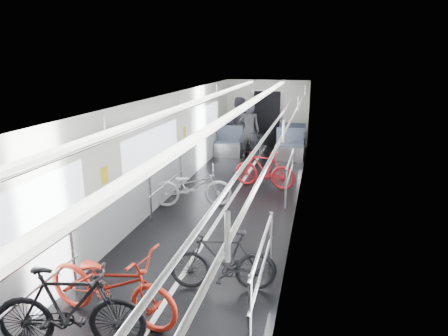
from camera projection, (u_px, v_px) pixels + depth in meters
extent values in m
cube|color=black|center=(221.00, 215.00, 8.41)|extent=(3.00, 14.00, 0.01)
cube|color=white|center=(221.00, 100.00, 7.76)|extent=(3.00, 14.00, 0.02)
cube|color=silver|center=(152.00, 155.00, 8.42)|extent=(0.02, 14.00, 2.40)
cube|color=silver|center=(296.00, 164.00, 7.74)|extent=(0.02, 14.00, 2.40)
cube|color=silver|center=(267.00, 113.00, 14.63)|extent=(3.00, 0.02, 2.40)
cube|color=white|center=(221.00, 214.00, 8.41)|extent=(0.08, 13.80, 0.01)
cube|color=gray|center=(155.00, 189.00, 8.62)|extent=(0.01, 13.90, 0.90)
cube|color=gray|center=(293.00, 200.00, 7.95)|extent=(0.01, 13.90, 0.90)
cube|color=white|center=(153.00, 146.00, 8.36)|extent=(0.01, 10.80, 0.75)
cube|color=white|center=(295.00, 154.00, 7.70)|extent=(0.01, 10.80, 0.75)
cube|color=white|center=(194.00, 102.00, 7.90)|extent=(0.14, 13.40, 0.05)
cube|color=white|center=(249.00, 104.00, 7.65)|extent=(0.14, 13.40, 0.05)
cube|color=black|center=(267.00, 119.00, 14.63)|extent=(0.95, 0.10, 2.00)
imported|color=red|center=(111.00, 283.00, 4.96)|extent=(1.98, 0.96, 1.00)
imported|color=black|center=(70.00, 309.00, 4.44)|extent=(1.77, 0.84, 1.02)
imported|color=#AEAFB3|center=(192.00, 186.00, 8.79)|extent=(1.83, 1.05, 0.91)
imported|color=black|center=(223.00, 260.00, 5.61)|extent=(1.57, 0.70, 0.91)
imported|color=red|center=(264.00, 169.00, 10.04)|extent=(1.65, 0.75, 0.96)
imported|color=black|center=(261.00, 145.00, 12.74)|extent=(0.94, 1.95, 0.98)
imported|color=black|center=(249.00, 131.00, 12.71)|extent=(0.73, 0.54, 1.85)
imported|color=#2F2D35|center=(238.00, 125.00, 13.66)|extent=(0.92, 0.72, 1.89)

